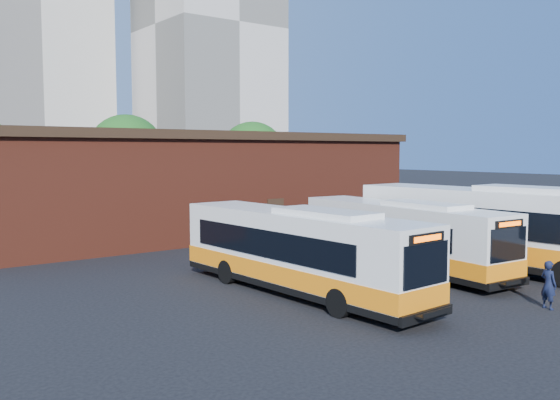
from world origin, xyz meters
TOP-DOWN VIEW (x-y plane):
  - ground at (0.00, 0.00)m, footprint 220.00×220.00m
  - bus_midwest at (-4.57, 2.34)m, footprint 2.94×11.93m
  - bus_mideast at (1.84, 3.03)m, footprint 3.20×11.53m
  - bus_east at (5.26, 0.55)m, footprint 3.56×13.93m
  - transit_worker at (0.75, -4.33)m, footprint 0.51×0.66m
  - depot_building at (0.00, 20.00)m, footprint 28.60×12.60m
  - tree_mid at (2.00, 34.00)m, footprint 6.56×6.56m
  - tree_east at (13.00, 31.00)m, footprint 6.24×6.24m
  - tower_right at (30.00, 68.00)m, footprint 18.00×18.00m

SIDE VIEW (x-z plane):
  - ground at x=0.00m, z-range 0.00..0.00m
  - transit_worker at x=0.75m, z-range 0.00..1.63m
  - bus_mideast at x=1.84m, z-range -0.14..2.96m
  - bus_midwest at x=-4.57m, z-range -0.15..3.07m
  - bus_east at x=5.26m, z-range -0.17..3.59m
  - depot_building at x=0.00m, z-range 0.06..6.46m
  - tree_east at x=13.00m, z-range 0.85..8.81m
  - tree_mid at x=2.00m, z-range 0.90..9.26m
  - tower_right at x=30.00m, z-range -0.26..48.94m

